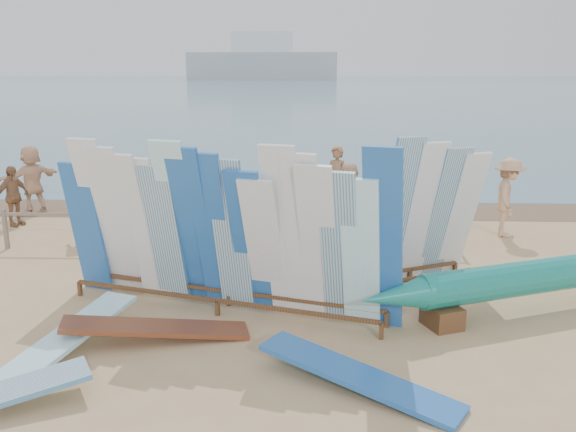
{
  "coord_description": "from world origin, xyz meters",
  "views": [
    {
      "loc": [
        2.72,
        -9.76,
        3.95
      ],
      "look_at": [
        2.3,
        1.66,
        1.14
      ],
      "focal_mm": 38.0,
      "sensor_mm": 36.0,
      "label": 1
    }
  ],
  "objects_px": {
    "outrigger_canoe": "(534,279)",
    "stroller": "(274,226)",
    "beachgoer_11": "(32,179)",
    "beachgoer_5": "(306,187)",
    "beachgoer_extra_0": "(508,198)",
    "vendor_table": "(298,280)",
    "beach_chair_left": "(256,232)",
    "beachgoer_7": "(336,181)",
    "main_surfboard_rack": "(222,236)",
    "beachgoer_extra_1": "(13,196)",
    "flat_board_d": "(358,389)",
    "beachgoer_10": "(405,193)",
    "beachgoer_2": "(92,201)",
    "flat_board_b": "(66,351)",
    "flat_board_c": "(158,340)",
    "beachgoer_8": "(349,204)",
    "side_surfboard_rack": "(420,219)"
  },
  "relations": [
    {
      "from": "outrigger_canoe",
      "to": "stroller",
      "type": "bearing_deg",
      "value": 116.61
    },
    {
      "from": "beachgoer_11",
      "to": "beachgoer_5",
      "type": "xyz_separation_m",
      "value": [
        7.59,
        -0.68,
        -0.05
      ]
    },
    {
      "from": "beachgoer_extra_0",
      "to": "beachgoer_11",
      "type": "xyz_separation_m",
      "value": [
        -12.36,
        2.08,
        -0.01
      ]
    },
    {
      "from": "vendor_table",
      "to": "beachgoer_5",
      "type": "xyz_separation_m",
      "value": [
        0.1,
        5.79,
        0.48
      ]
    },
    {
      "from": "beachgoer_extra_0",
      "to": "beachgoer_5",
      "type": "height_order",
      "value": "beachgoer_extra_0"
    },
    {
      "from": "beach_chair_left",
      "to": "beachgoer_extra_0",
      "type": "height_order",
      "value": "beachgoer_extra_0"
    },
    {
      "from": "beach_chair_left",
      "to": "beachgoer_7",
      "type": "relative_size",
      "value": 0.46
    },
    {
      "from": "main_surfboard_rack",
      "to": "beachgoer_7",
      "type": "height_order",
      "value": "main_surfboard_rack"
    },
    {
      "from": "stroller",
      "to": "beachgoer_extra_1",
      "type": "xyz_separation_m",
      "value": [
        -6.67,
        1.24,
        0.38
      ]
    },
    {
      "from": "main_surfboard_rack",
      "to": "beachgoer_5",
      "type": "bearing_deg",
      "value": 95.13
    },
    {
      "from": "beachgoer_5",
      "to": "flat_board_d",
      "type": "bearing_deg",
      "value": -124.47
    },
    {
      "from": "stroller",
      "to": "beachgoer_11",
      "type": "bearing_deg",
      "value": -179.76
    },
    {
      "from": "beachgoer_10",
      "to": "beachgoer_11",
      "type": "height_order",
      "value": "beachgoer_11"
    },
    {
      "from": "flat_board_d",
      "to": "beachgoer_5",
      "type": "xyz_separation_m",
      "value": [
        -0.71,
        8.67,
        0.88
      ]
    },
    {
      "from": "flat_board_d",
      "to": "beachgoer_2",
      "type": "distance_m",
      "value": 8.96
    },
    {
      "from": "beach_chair_left",
      "to": "beachgoer_2",
      "type": "distance_m",
      "value": 3.94
    },
    {
      "from": "beachgoer_extra_0",
      "to": "outrigger_canoe",
      "type": "bearing_deg",
      "value": -177.42
    },
    {
      "from": "beachgoer_2",
      "to": "beachgoer_7",
      "type": "xyz_separation_m",
      "value": [
        5.82,
        2.43,
        0.06
      ]
    },
    {
      "from": "beachgoer_7",
      "to": "beachgoer_11",
      "type": "bearing_deg",
      "value": -143.28
    },
    {
      "from": "flat_board_b",
      "to": "beachgoer_extra_0",
      "type": "height_order",
      "value": "beachgoer_extra_0"
    },
    {
      "from": "flat_board_c",
      "to": "beachgoer_10",
      "type": "relative_size",
      "value": 1.62
    },
    {
      "from": "beachgoer_2",
      "to": "beachgoer_7",
      "type": "relative_size",
      "value": 0.93
    },
    {
      "from": "flat_board_b",
      "to": "outrigger_canoe",
      "type": "bearing_deg",
      "value": 32.92
    },
    {
      "from": "beachgoer_extra_1",
      "to": "beachgoer_10",
      "type": "distance_m",
      "value": 9.91
    },
    {
      "from": "beachgoer_extra_0",
      "to": "beachgoer_extra_1",
      "type": "xyz_separation_m",
      "value": [
        -12.16,
        0.53,
        -0.17
      ]
    },
    {
      "from": "outrigger_canoe",
      "to": "vendor_table",
      "type": "distance_m",
      "value": 3.87
    },
    {
      "from": "beachgoer_7",
      "to": "beachgoer_8",
      "type": "distance_m",
      "value": 2.71
    },
    {
      "from": "beachgoer_extra_0",
      "to": "flat_board_b",
      "type": "bearing_deg",
      "value": 142.85
    },
    {
      "from": "flat_board_d",
      "to": "beachgoer_extra_1",
      "type": "distance_m",
      "value": 11.27
    },
    {
      "from": "side_surfboard_rack",
      "to": "beachgoer_7",
      "type": "bearing_deg",
      "value": 78.1
    },
    {
      "from": "vendor_table",
      "to": "flat_board_d",
      "type": "bearing_deg",
      "value": -96.52
    },
    {
      "from": "beachgoer_extra_1",
      "to": "side_surfboard_rack",
      "type": "bearing_deg",
      "value": -86.68
    },
    {
      "from": "main_surfboard_rack",
      "to": "outrigger_canoe",
      "type": "xyz_separation_m",
      "value": [
        5.08,
        0.12,
        -0.72
      ]
    },
    {
      "from": "flat_board_b",
      "to": "beachgoer_extra_0",
      "type": "xyz_separation_m",
      "value": [
        8.13,
        6.39,
        0.94
      ]
    },
    {
      "from": "beachgoer_11",
      "to": "beachgoer_extra_0",
      "type": "bearing_deg",
      "value": 115.56
    },
    {
      "from": "side_surfboard_rack",
      "to": "beachgoer_extra_0",
      "type": "bearing_deg",
      "value": 27.94
    },
    {
      "from": "beachgoer_2",
      "to": "beachgoer_extra_1",
      "type": "distance_m",
      "value": 2.57
    },
    {
      "from": "beachgoer_7",
      "to": "vendor_table",
      "type": "bearing_deg",
      "value": -60.68
    },
    {
      "from": "main_surfboard_rack",
      "to": "beachgoer_10",
      "type": "distance_m",
      "value": 6.96
    },
    {
      "from": "main_surfboard_rack",
      "to": "stroller",
      "type": "relative_size",
      "value": 5.92
    },
    {
      "from": "beach_chair_left",
      "to": "beachgoer_extra_1",
      "type": "bearing_deg",
      "value": -165.37
    },
    {
      "from": "beachgoer_10",
      "to": "beachgoer_extra_1",
      "type": "bearing_deg",
      "value": 26.1
    },
    {
      "from": "beachgoer_extra_0",
      "to": "beachgoer_7",
      "type": "xyz_separation_m",
      "value": [
        -3.96,
        1.99,
        0.0
      ]
    },
    {
      "from": "beachgoer_2",
      "to": "beachgoer_10",
      "type": "relative_size",
      "value": 1.05
    },
    {
      "from": "stroller",
      "to": "beachgoer_extra_1",
      "type": "bearing_deg",
      "value": -168.16
    },
    {
      "from": "main_surfboard_rack",
      "to": "beachgoer_7",
      "type": "relative_size",
      "value": 3.04
    },
    {
      "from": "flat_board_c",
      "to": "beachgoer_2",
      "type": "distance_m",
      "value": 6.31
    },
    {
      "from": "beachgoer_10",
      "to": "beachgoer_7",
      "type": "relative_size",
      "value": 0.89
    },
    {
      "from": "outrigger_canoe",
      "to": "beachgoer_2",
      "type": "distance_m",
      "value": 9.76
    },
    {
      "from": "beachgoer_extra_0",
      "to": "beachgoer_5",
      "type": "bearing_deg",
      "value": 88.36
    }
  ]
}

